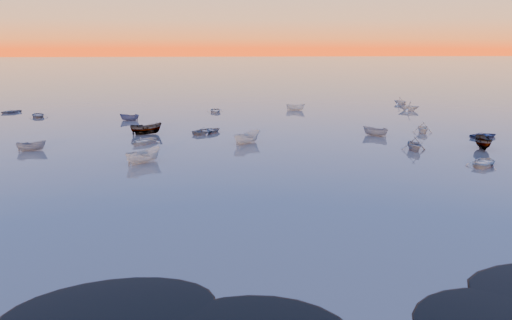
{
  "coord_description": "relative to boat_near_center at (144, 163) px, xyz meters",
  "views": [
    {
      "loc": [
        -3.27,
        -21.12,
        13.17
      ],
      "look_at": [
        0.06,
        28.0,
        1.33
      ],
      "focal_mm": 35.0,
      "sensor_mm": 36.0,
      "label": 1
    }
  ],
  "objects": [
    {
      "name": "boat_near_right",
      "position": [
        32.28,
        4.3,
        0.0
      ],
      "size": [
        3.75,
        1.71,
        1.31
      ],
      "primitive_type": "imported",
      "rotation": [
        0.0,
        0.0,
        3.13
      ],
      "color": "slate",
      "rests_on": "ground"
    },
    {
      "name": "ground",
      "position": [
        12.06,
        66.89,
        0.0
      ],
      "size": [
        600.0,
        600.0,
        0.0
      ],
      "primitive_type": "plane",
      "color": "#6C615A",
      "rests_on": "ground"
    },
    {
      "name": "boat_near_center",
      "position": [
        0.0,
        0.0,
        0.0
      ],
      "size": [
        4.18,
        4.55,
        1.51
      ],
      "primitive_type": "imported",
      "rotation": [
        0.0,
        0.0,
        2.25
      ],
      "color": "silver",
      "rests_on": "ground"
    },
    {
      "name": "moored_fleet",
      "position": [
        12.06,
        19.89,
        0.0
      ],
      "size": [
        124.0,
        58.0,
        1.2
      ],
      "primitive_type": null,
      "color": "silver",
      "rests_on": "ground"
    }
  ]
}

